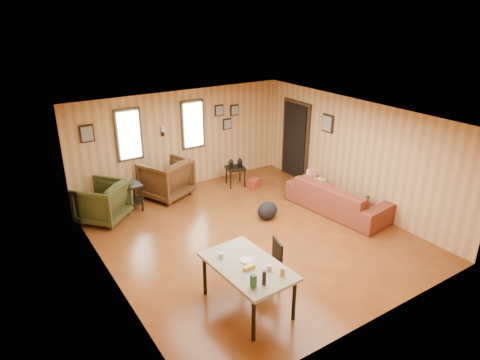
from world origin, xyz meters
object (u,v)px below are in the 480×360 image
at_px(recliner_brown, 166,177).
at_px(dining_table, 248,269).
at_px(sofa, 338,193).
at_px(recliner_green, 102,200).
at_px(side_table, 235,167).
at_px(end_table, 127,193).

xyz_separation_m(recliner_brown, dining_table, (-0.63, -4.38, 0.17)).
xyz_separation_m(sofa, recliner_brown, (-2.83, 2.78, 0.05)).
xyz_separation_m(recliner_green, dining_table, (0.99, -3.99, 0.21)).
bearing_deg(sofa, dining_table, 108.13).
relative_size(side_table, dining_table, 0.49).
height_order(recliner_brown, recliner_green, recliner_brown).
bearing_deg(end_table, recliner_green, -164.26).
height_order(recliner_brown, dining_table, recliner_brown).
xyz_separation_m(side_table, dining_table, (-2.37, -4.07, 0.17)).
height_order(recliner_brown, end_table, recliner_brown).
xyz_separation_m(end_table, side_table, (2.78, -0.09, 0.07)).
bearing_deg(side_table, sofa, -66.39).
xyz_separation_m(recliner_green, side_table, (3.36, 0.08, 0.03)).
relative_size(sofa, side_table, 3.17).
bearing_deg(sofa, end_table, 49.74).
bearing_deg(recliner_brown, sofa, 111.48).
xyz_separation_m(sofa, end_table, (-3.86, 2.56, -0.02)).
bearing_deg(dining_table, recliner_brown, 79.05).
xyz_separation_m(recliner_brown, end_table, (-1.03, -0.22, -0.08)).
bearing_deg(end_table, dining_table, -84.45).
distance_m(end_table, side_table, 2.78).
bearing_deg(side_table, end_table, 178.19).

